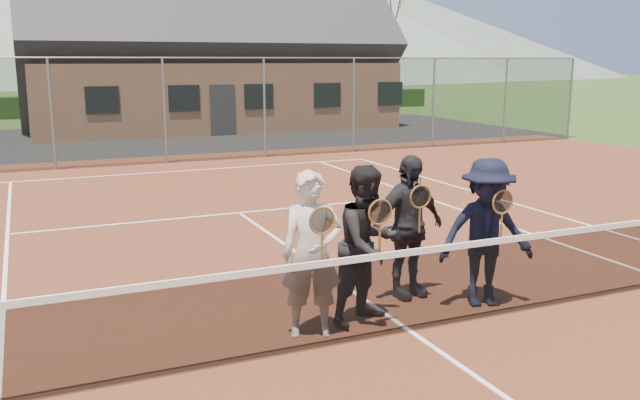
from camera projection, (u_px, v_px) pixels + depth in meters
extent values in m
plane|color=#274318|center=(133.00, 140.00, 25.37)|extent=(220.00, 220.00, 0.00)
cube|color=#562819|center=(410.00, 333.00, 7.43)|extent=(30.00, 30.00, 0.02)
cube|color=black|center=(16.00, 145.00, 23.80)|extent=(40.00, 12.00, 0.01)
cube|color=#193210|center=(98.00, 105.00, 36.02)|extent=(40.00, 1.20, 1.10)
cone|color=slate|center=(191.00, 3.00, 98.24)|extent=(120.00, 120.00, 22.00)
cone|color=#506056|center=(399.00, 35.00, 112.81)|extent=(90.00, 90.00, 14.00)
cube|color=white|center=(179.00, 171.00, 18.09)|extent=(10.97, 0.06, 0.01)
cube|color=white|center=(239.00, 213.00, 13.17)|extent=(8.23, 0.06, 0.01)
cube|color=white|center=(410.00, 331.00, 7.43)|extent=(0.06, 12.80, 0.01)
cube|color=black|center=(411.00, 292.00, 7.34)|extent=(11.60, 0.02, 0.88)
cube|color=white|center=(413.00, 252.00, 7.24)|extent=(11.60, 0.03, 0.07)
cylinder|color=slate|center=(52.00, 115.00, 18.06)|extent=(0.07, 0.07, 3.00)
cylinder|color=slate|center=(165.00, 112.00, 19.23)|extent=(0.07, 0.07, 3.00)
cylinder|color=slate|center=(264.00, 109.00, 20.41)|extent=(0.07, 0.07, 3.00)
cylinder|color=slate|center=(353.00, 106.00, 21.59)|extent=(0.07, 0.07, 3.00)
cylinder|color=slate|center=(433.00, 103.00, 22.77)|extent=(0.07, 0.07, 3.00)
cylinder|color=slate|center=(505.00, 101.00, 23.95)|extent=(0.07, 0.07, 3.00)
cylinder|color=slate|center=(570.00, 99.00, 25.13)|extent=(0.07, 0.07, 3.00)
cube|color=black|center=(165.00, 112.00, 19.23)|extent=(30.00, 0.03, 3.00)
cylinder|color=slate|center=(162.00, 58.00, 18.93)|extent=(30.00, 0.04, 0.04)
cube|color=#9E6B4C|center=(209.00, 95.00, 30.24)|extent=(15.00, 8.00, 2.80)
cube|color=#2D2D33|center=(223.00, 110.00, 26.52)|extent=(1.00, 0.06, 2.00)
cube|color=black|center=(102.00, 100.00, 24.65)|extent=(1.20, 0.06, 1.00)
cube|color=black|center=(184.00, 98.00, 25.83)|extent=(1.20, 0.06, 1.00)
cube|color=black|center=(259.00, 97.00, 27.01)|extent=(1.20, 0.06, 1.00)
cube|color=black|center=(327.00, 95.00, 28.19)|extent=(1.20, 0.06, 1.00)
cube|color=black|center=(390.00, 94.00, 29.37)|extent=(1.20, 0.06, 1.00)
cylinder|color=#362013|center=(132.00, 78.00, 37.42)|extent=(0.22, 0.22, 3.85)
cylinder|color=#392714|center=(299.00, 77.00, 41.35)|extent=(0.22, 0.22, 3.85)
cylinder|color=#351F13|center=(385.00, 76.00, 43.71)|extent=(0.22, 0.22, 3.85)
imported|color=beige|center=(312.00, 254.00, 7.19)|extent=(0.75, 0.61, 1.80)
torus|color=brown|center=(322.00, 221.00, 6.86)|extent=(0.29, 0.02, 0.29)
cylinder|color=black|center=(322.00, 221.00, 6.86)|extent=(0.25, 0.00, 0.25)
cylinder|color=brown|center=(322.00, 247.00, 6.92)|extent=(0.03, 0.03, 0.32)
imported|color=black|center=(368.00, 245.00, 7.57)|extent=(1.05, 0.93, 1.80)
torus|color=brown|center=(380.00, 212.00, 7.24)|extent=(0.29, 0.02, 0.29)
cylinder|color=black|center=(380.00, 212.00, 7.24)|extent=(0.25, 0.00, 0.25)
cylinder|color=brown|center=(380.00, 237.00, 7.30)|extent=(0.03, 0.03, 0.32)
imported|color=black|center=(408.00, 227.00, 8.38)|extent=(1.10, 0.57, 1.80)
torus|color=brown|center=(420.00, 197.00, 8.05)|extent=(0.29, 0.02, 0.29)
cylinder|color=black|center=(420.00, 197.00, 8.05)|extent=(0.25, 0.00, 0.25)
cylinder|color=brown|center=(420.00, 220.00, 8.11)|extent=(0.03, 0.03, 0.32)
imported|color=black|center=(486.00, 233.00, 8.09)|extent=(1.30, 0.96, 1.80)
torus|color=brown|center=(503.00, 202.00, 7.76)|extent=(0.29, 0.02, 0.29)
cylinder|color=black|center=(503.00, 202.00, 7.76)|extent=(0.25, 0.00, 0.25)
cylinder|color=brown|center=(501.00, 226.00, 7.81)|extent=(0.03, 0.03, 0.32)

